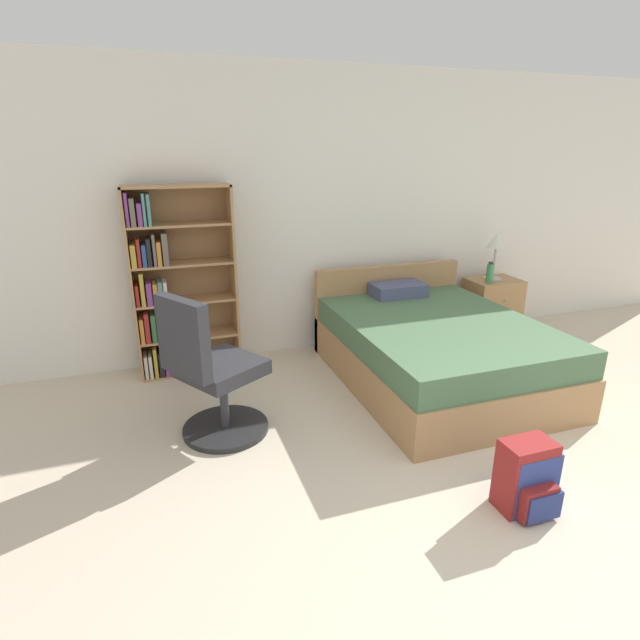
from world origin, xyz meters
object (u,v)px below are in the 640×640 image
office_chair (212,376)px  backpack_red (526,478)px  backpack_blue (527,480)px  nightstand (491,307)px  bed (433,348)px  table_lamp (496,244)px  water_bottle (490,273)px  bookshelf (172,285)px

office_chair → backpack_red: (1.51, -1.29, -0.26)m
backpack_blue → nightstand: bearing=57.2°
bed → nightstand: bed is taller
table_lamp → office_chair: bearing=-160.3°
nightstand → backpack_blue: (-1.53, -2.37, -0.13)m
office_chair → backpack_red: office_chair is taller
bed → table_lamp: table_lamp is taller
bed → nightstand: bearing=33.7°
bed → water_bottle: 1.30m
nightstand → water_bottle: (-0.14, -0.10, 0.40)m
table_lamp → water_bottle: size_ratio=2.28×
table_lamp → water_bottle: table_lamp is taller
table_lamp → backpack_red: 2.93m
bed → backpack_blue: bed is taller
backpack_red → nightstand: bearing=56.9°
bookshelf → bed: 2.28m
water_bottle → backpack_blue: (-1.39, -2.27, -0.53)m
table_lamp → backpack_blue: bearing=-122.4°
bookshelf → nightstand: bearing=-1.6°
table_lamp → backpack_red: (-1.52, -2.38, -0.78)m
backpack_red → water_bottle: bearing=58.4°
bookshelf → table_lamp: bearing=-1.6°
bookshelf → backpack_red: 3.04m
backpack_red → bookshelf: bearing=124.0°
bookshelf → backpack_red: (1.66, -2.47, -0.60)m
bookshelf → nightstand: 3.25m
backpack_blue → backpack_red: 0.03m
office_chair → water_bottle: (2.91, 0.99, 0.25)m
bookshelf → water_bottle: 3.08m
table_lamp → backpack_blue: size_ratio=1.41×
bookshelf → bed: bearing=-23.0°
office_chair → nightstand: (3.06, 1.09, -0.16)m
nightstand → water_bottle: size_ratio=2.76×
table_lamp → water_bottle: 0.31m
bed → table_lamp: bearing=34.2°
table_lamp → water_bottle: (-0.12, -0.10, -0.27)m
bed → nightstand: (1.17, 0.78, 0.01)m
bookshelf → nightstand: (3.21, -0.09, -0.50)m
bed → water_bottle: water_bottle is taller
nightstand → table_lamp: bearing=-174.1°
backpack_blue → backpack_red: bearing=-154.6°
bookshelf → water_bottle: bearing=-3.5°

